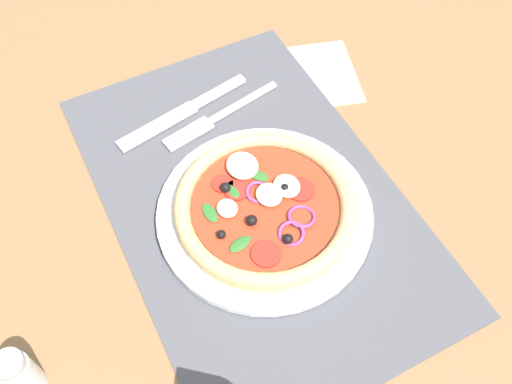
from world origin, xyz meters
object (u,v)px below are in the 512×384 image
knife (183,112)px  napkin (316,74)px  fork (216,118)px  pizza (265,205)px  plate (265,213)px  pepper_shaker (20,374)px

knife → napkin: bearing=164.2°
fork → napkin: size_ratio=1.44×
pizza → plate: bearing=169.5°
pizza → pepper_shaker: pepper_shaker is taller
plate → napkin: bearing=-44.6°
plate → knife: (19.32, 2.29, -0.27)cm
knife → pepper_shaker: size_ratio=2.98×
pizza → pepper_shaker: (-6.69, 29.70, 0.71)cm
napkin → knife: bearing=85.4°
plate → knife: bearing=6.8°
plate → fork: (16.39, -1.33, -0.30)cm
pizza → knife: 19.47cm
plate → pepper_shaker: 30.50cm
pizza → knife: size_ratio=1.05×
knife → napkin: size_ratio=1.60×
fork → knife: size_ratio=0.90×
plate → napkin: (17.73, -17.47, -0.74)cm
pepper_shaker → knife: bearing=-46.6°
fork → pepper_shaker: pepper_shaker is taller
pizza → pepper_shaker: size_ratio=3.13×
fork → knife: bearing=-50.2°
plate → pizza: bearing=-10.5°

